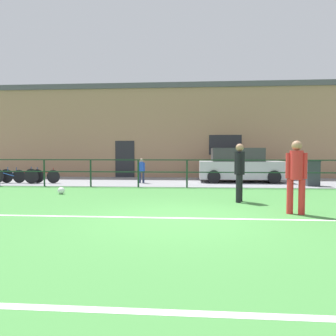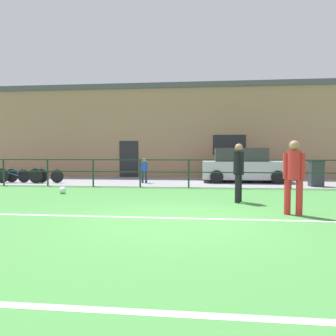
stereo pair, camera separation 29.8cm
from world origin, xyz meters
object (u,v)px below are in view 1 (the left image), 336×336
Objects in this scene: bicycle_parked_1 at (22,176)px; trash_bin_0 at (312,173)px; parked_car_red at (240,166)px; player_goalkeeper at (239,169)px; spectator_child at (142,169)px; player_striker at (296,173)px; bicycle_parked_2 at (36,176)px; bicycle_parked_0 at (14,176)px; soccer_ball_match at (61,191)px.

bicycle_parked_1 is 1.92× the size of trash_bin_0.
bicycle_parked_1 is (-10.17, -1.39, -0.43)m from parked_car_red.
player_goalkeeper reaches higher than spectator_child.
player_striker is 0.43× the size of parked_car_red.
bicycle_parked_0 is at bearing -164.49° from bicycle_parked_2.
parked_car_red reaches higher than trash_bin_0.
spectator_child is at bearing -126.02° from player_goalkeeper.
bicycle_parked_2 is 12.26m from trash_bin_0.
soccer_ball_match is at bearing 44.72° from spectator_child.
spectator_child is 5.56m from bicycle_parked_1.
player_goalkeeper is 6.40m from spectator_child.
player_goalkeeper is 1.52× the size of trash_bin_0.
soccer_ball_match is 0.11× the size of bicycle_parked_2.
bicycle_parked_0 reaches higher than soccer_ball_match.
bicycle_parked_2 reaches higher than soccer_ball_match.
soccer_ball_match is 0.10× the size of bicycle_parked_0.
parked_car_red is (4.63, 0.95, 0.13)m from spectator_child.
spectator_child reaches higher than bicycle_parked_0.
trash_bin_0 is (9.56, 3.23, 0.46)m from soccer_ball_match.
bicycle_parked_2 is at bearing -18.18° from player_striker.
spectator_child is 0.50× the size of bicycle_parked_2.
bicycle_parked_2 is (-9.58, 6.49, -0.62)m from player_striker.
trash_bin_0 is at bearing 159.25° from player_goalkeeper.
trash_bin_0 is at bearing 157.92° from spectator_child.
bicycle_parked_1 is at bearing 47.67° from bicycle_parked_0.
player_goalkeeper is at bearing -42.94° from player_striker.
soccer_ball_match is 0.06× the size of parked_car_red.
player_goalkeeper reaches higher than soccer_ball_match.
spectator_child is 0.49× the size of bicycle_parked_0.
trash_bin_0 is at bearing -1.20° from bicycle_parked_1.
bicycle_parked_0 is 13.17m from trash_bin_0.
trash_bin_0 is at bearing -1.26° from bicycle_parked_2.
bicycle_parked_2 is at bearing -171.64° from parked_car_red.
soccer_ball_match is at bearing -83.64° from player_goalkeeper.
player_goalkeeper is at bearing 108.68° from spectator_child.
player_goalkeeper is 0.79× the size of bicycle_parked_1.
soccer_ball_match is at bearing -41.90° from bicycle_parked_0.
player_striker is at bearing -89.35° from parked_car_red.
bicycle_parked_0 reaches higher than bicycle_parked_1.
trash_bin_0 is (12.94, -0.27, 0.23)m from bicycle_parked_1.
spectator_child reaches higher than trash_bin_0.
spectator_child is 7.44m from trash_bin_0.
spectator_child is 4.88m from bicycle_parked_2.
spectator_child reaches higher than bicycle_parked_2.
trash_bin_0 is at bearing -0.07° from bicycle_parked_0.
parked_car_red is 1.77× the size of bicycle_parked_2.
bicycle_parked_1 is (-9.23, 4.78, -0.60)m from player_goalkeeper.
player_striker is 1.50× the size of spectator_child.
bicycle_parked_1 is at bearing -12.04° from spectator_child.
spectator_child is at bearing 61.32° from soccer_ball_match.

